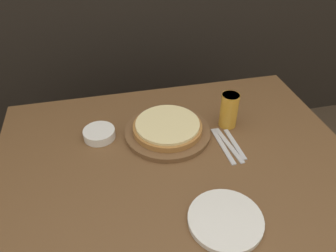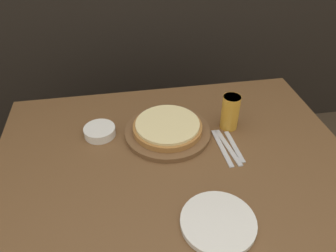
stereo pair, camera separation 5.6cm
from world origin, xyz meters
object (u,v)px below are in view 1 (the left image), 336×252
(pizza_on_board, at_px, (168,129))
(fork, at_px, (223,146))
(beer_glass, at_px, (229,109))
(spoon, at_px, (235,144))
(dinner_plate, at_px, (225,220))
(side_bowl, at_px, (99,134))
(dinner_knife, at_px, (229,145))

(pizza_on_board, relative_size, fork, 1.60)
(beer_glass, bearing_deg, fork, -117.50)
(spoon, bearing_deg, dinner_plate, -116.46)
(beer_glass, height_order, side_bowl, beer_glass)
(fork, relative_size, dinner_knife, 1.00)
(pizza_on_board, height_order, beer_glass, beer_glass)
(dinner_plate, relative_size, fork, 1.07)
(beer_glass, distance_m, side_bowl, 0.53)
(fork, bearing_deg, side_bowl, 160.67)
(side_bowl, height_order, dinner_knife, side_bowl)
(pizza_on_board, xyz_separation_m, beer_glass, (0.26, 0.00, 0.06))
(beer_glass, bearing_deg, side_bowl, 176.29)
(pizza_on_board, bearing_deg, spoon, -27.12)
(pizza_on_board, relative_size, spoon, 1.89)
(side_bowl, bearing_deg, dinner_plate, -54.73)
(pizza_on_board, bearing_deg, dinner_knife, -29.75)
(pizza_on_board, distance_m, fork, 0.23)
(pizza_on_board, relative_size, dinner_plate, 1.50)
(pizza_on_board, relative_size, side_bowl, 2.75)
(dinner_plate, height_order, spoon, dinner_plate)
(beer_glass, distance_m, spoon, 0.15)
(side_bowl, xyz_separation_m, dinner_knife, (0.49, -0.16, -0.02))
(side_bowl, xyz_separation_m, fork, (0.46, -0.16, -0.02))
(dinner_plate, distance_m, dinner_knife, 0.36)
(dinner_plate, height_order, fork, dinner_plate)
(fork, distance_m, spoon, 0.05)
(beer_glass, height_order, dinner_plate, beer_glass)
(side_bowl, relative_size, dinner_knife, 0.58)
(dinner_knife, bearing_deg, side_bowl, 161.60)
(pizza_on_board, distance_m, beer_glass, 0.26)
(dinner_plate, distance_m, spoon, 0.37)
(fork, relative_size, spoon, 1.18)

